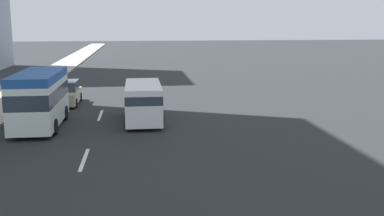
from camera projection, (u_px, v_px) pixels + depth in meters
name	position (u px, v px, depth m)	size (l,w,h in m)	color
ground_plane	(107.00, 96.00, 35.36)	(198.00, 198.00, 0.00)	#26282B
sidewalk_right	(14.00, 97.00, 34.51)	(162.00, 3.47, 0.15)	#B2ADA3
lane_stripe_mid	(84.00, 160.00, 19.25)	(3.20, 0.16, 0.01)	silver
lane_stripe_far	(100.00, 115.00, 28.23)	(3.20, 0.16, 0.01)	silver
minibus_second	(40.00, 97.00, 24.79)	(6.32, 2.32, 3.07)	silver
van_third	(143.00, 100.00, 26.28)	(5.39, 2.15, 2.23)	white
car_fourth	(66.00, 93.00, 31.82)	(4.19, 1.82, 1.65)	beige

